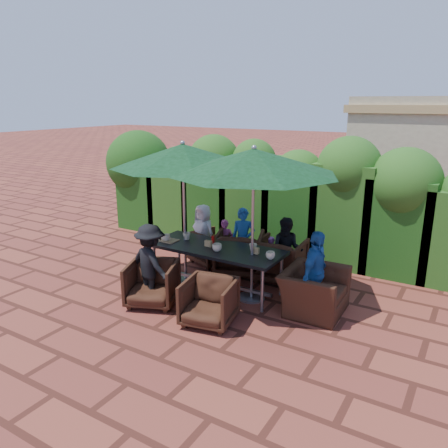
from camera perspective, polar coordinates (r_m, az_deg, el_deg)
The scene contains 30 objects.
ground at distance 7.59m, azimuth -1.00°, elevation -8.22°, with size 80.00×80.00×0.00m, color brown.
dining_table at distance 7.27m, azimuth -1.06°, elevation -3.60°, with size 2.27×0.90×0.75m.
umbrella_left at distance 7.33m, azimuth -5.40°, elevation 8.87°, with size 2.40×2.40×2.46m.
umbrella_right at distance 6.56m, azimuth 3.91°, elevation 8.11°, with size 2.59×2.59×2.46m.
chair_far_left at distance 8.55m, azimuth -1.68°, elevation -2.86°, with size 0.69×0.64×0.71m, color black.
chair_far_mid at distance 8.04m, azimuth 2.02°, elevation -3.51°, with size 0.84×0.79×0.86m, color black.
chair_far_right at distance 7.80m, azimuth 7.36°, elevation -4.38°, with size 0.81×0.76×0.83m, color black.
chair_near_left at distance 6.94m, azimuth -9.38°, elevation -7.40°, with size 0.74×0.69×0.76m, color black.
chair_near_right at distance 6.29m, azimuth -1.98°, elevation -9.89°, with size 0.70×0.66×0.73m, color black.
chair_end_right at distance 6.74m, azimuth 11.71°, elevation -7.69°, with size 1.00×0.65×0.87m, color black.
adult_far_left at distance 8.57m, azimuth -2.73°, elevation -1.24°, with size 0.57×0.34×1.16m, color white.
adult_far_mid at distance 8.08m, azimuth 2.51°, elevation -2.12°, with size 0.43×0.35×1.21m, color #1B5096.
adult_far_right at distance 7.67m, azimuth 8.22°, elevation -3.44°, with size 0.56×0.34×1.17m, color black.
adult_near_left at distance 6.92m, azimuth -9.55°, elevation -5.15°, with size 0.82×0.37×1.27m, color black.
adult_end_right at distance 6.59m, azimuth 11.80°, elevation -6.32°, with size 0.75×0.38×1.29m, color #1B5096.
child_left at distance 8.43m, azimuth 0.12°, elevation -2.45°, with size 0.32×0.26×0.90m, color #C14483.
child_right at distance 7.96m, azimuth 6.19°, elevation -4.28°, with size 0.27×0.22×0.74m, color #AB51B0.
pedestrian_a at distance 10.42m, azimuth 18.30°, elevation 2.63°, with size 1.61×0.57×1.72m, color #24872A.
pedestrian_b at distance 10.64m, azimuth 23.45°, elevation 2.81°, with size 0.90×0.55×1.88m, color #C14483.
cup_a at distance 7.60m, azimuth -7.59°, elevation -1.80°, with size 0.15×0.15×0.12m, color beige.
cup_b at distance 7.63m, azimuth -4.89°, elevation -1.60°, with size 0.13×0.13×0.13m, color beige.
cup_c at distance 7.03m, azimuth -0.93°, elevation -3.08°, with size 0.16×0.16×0.12m, color beige.
cup_d at distance 7.05m, azimuth 3.82°, elevation -3.07°, with size 0.13×0.13×0.12m, color beige.
cup_e at distance 6.73m, azimuth 6.08°, elevation -4.09°, with size 0.15×0.15×0.12m, color beige.
ketchup_bottle at distance 7.29m, azimuth -1.47°, elevation -2.20°, with size 0.04×0.04×0.17m, color #B20C0A.
sauce_bottle at distance 7.36m, azimuth -1.29°, elevation -2.02°, with size 0.04×0.04×0.17m, color #4C230C.
serving_tray at distance 7.63m, azimuth -7.37°, elevation -2.12°, with size 0.35×0.25×0.02m, color #957148.
number_block_left at distance 7.27m, azimuth -2.05°, elevation -2.56°, with size 0.12×0.06×0.10m, color tan.
number_block_right at distance 6.94m, azimuth 4.09°, elevation -3.48°, with size 0.12×0.06×0.10m, color tan.
hedge_wall at distance 9.18m, azimuth 6.38°, elevation 4.47°, with size 9.10×1.60×2.47m.
Camera 1 is at (3.70, -5.87, 3.08)m, focal length 35.00 mm.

